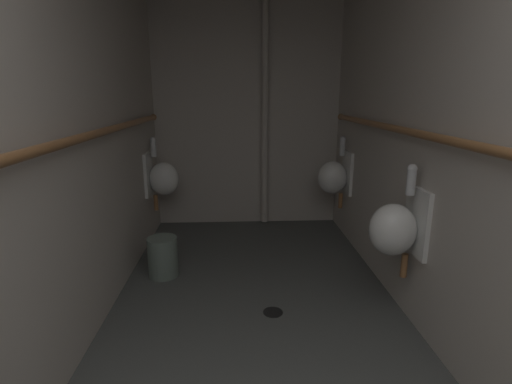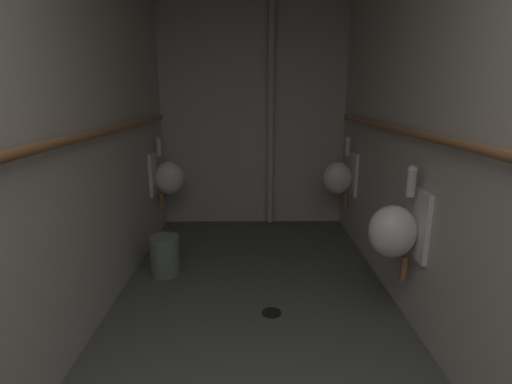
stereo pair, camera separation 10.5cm
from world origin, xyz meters
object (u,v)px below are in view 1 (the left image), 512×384
(urinal_right_mid, at_px, (396,228))
(floor_drain, at_px, (273,312))
(urinal_right_far, at_px, (334,176))
(standpipe_back_wall, at_px, (265,115))
(urinal_left_mid, at_px, (162,178))
(waste_bin, at_px, (163,257))

(urinal_right_mid, relative_size, floor_drain, 5.39)
(urinal_right_far, height_order, floor_drain, urinal_right_far)
(standpipe_back_wall, bearing_deg, urinal_right_mid, -71.25)
(floor_drain, bearing_deg, urinal_left_mid, 124.00)
(urinal_left_mid, height_order, urinal_right_mid, same)
(urinal_right_mid, height_order, standpipe_back_wall, standpipe_back_wall)
(standpipe_back_wall, height_order, waste_bin, standpipe_back_wall)
(urinal_right_mid, distance_m, urinal_right_far, 1.59)
(urinal_right_far, height_order, standpipe_back_wall, standpipe_back_wall)
(floor_drain, relative_size, waste_bin, 0.42)
(urinal_right_mid, distance_m, standpipe_back_wall, 2.24)
(urinal_left_mid, xyz_separation_m, standpipe_back_wall, (1.08, 0.43, 0.60))
(urinal_right_mid, height_order, waste_bin, urinal_right_mid)
(urinal_right_far, relative_size, standpipe_back_wall, 0.31)
(standpipe_back_wall, xyz_separation_m, waste_bin, (-0.94, -1.30, -1.09))
(urinal_left_mid, xyz_separation_m, floor_drain, (1.00, -1.49, -0.65))
(urinal_right_far, distance_m, floor_drain, 1.78)
(urinal_left_mid, bearing_deg, urinal_right_far, -0.69)
(urinal_left_mid, relative_size, urinal_right_mid, 1.00)
(urinal_right_far, height_order, waste_bin, urinal_right_far)
(urinal_left_mid, bearing_deg, standpipe_back_wall, 21.77)
(urinal_right_far, relative_size, waste_bin, 2.24)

